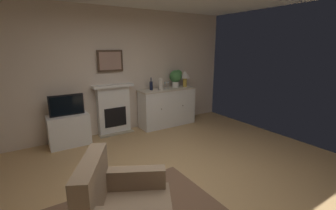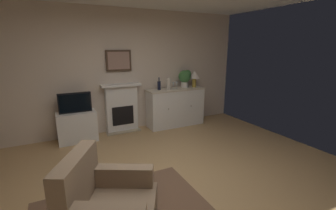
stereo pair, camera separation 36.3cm
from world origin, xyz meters
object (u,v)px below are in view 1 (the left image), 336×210
(sideboard_cabinet, at_px, (167,107))
(wine_glass_center, at_px, (168,83))
(tv_cabinet, at_px, (69,130))
(tv_set, at_px, (66,105))
(potted_plant_small, at_px, (176,77))
(wine_glass_left, at_px, (165,84))
(vase_decorative, at_px, (161,84))
(table_lamp, at_px, (185,76))
(fireplace_unit, at_px, (114,109))
(framed_picture, at_px, (110,61))
(wine_bottle, at_px, (151,85))

(sideboard_cabinet, distance_m, wine_glass_center, 0.58)
(sideboard_cabinet, height_order, tv_cabinet, sideboard_cabinet)
(tv_set, distance_m, potted_plant_small, 2.57)
(wine_glass_center, xyz_separation_m, potted_plant_small, (0.24, 0.02, 0.13))
(wine_glass_left, xyz_separation_m, vase_decorative, (-0.14, -0.04, 0.02))
(table_lamp, height_order, wine_glass_left, table_lamp)
(fireplace_unit, bearing_deg, tv_set, -169.23)
(table_lamp, distance_m, tv_cabinet, 2.92)
(wine_glass_left, relative_size, tv_set, 0.27)
(framed_picture, xyz_separation_m, wine_glass_left, (1.22, -0.24, -0.56))
(fireplace_unit, distance_m, wine_bottle, 1.00)
(framed_picture, xyz_separation_m, sideboard_cabinet, (1.29, -0.22, -1.14))
(fireplace_unit, xyz_separation_m, wine_glass_center, (1.33, -0.15, 0.49))
(potted_plant_small, bearing_deg, fireplace_unit, 175.21)
(sideboard_cabinet, bearing_deg, wine_bottle, 174.46)
(framed_picture, relative_size, wine_glass_left, 3.33)
(vase_decorative, distance_m, tv_set, 2.07)
(wine_bottle, distance_m, wine_glass_center, 0.45)
(sideboard_cabinet, distance_m, table_lamp, 0.90)
(vase_decorative, bearing_deg, fireplace_unit, 168.14)
(wine_glass_left, bearing_deg, vase_decorative, -165.12)
(wine_bottle, distance_m, wine_glass_left, 0.35)
(framed_picture, relative_size, sideboard_cabinet, 0.39)
(fireplace_unit, distance_m, framed_picture, 1.05)
(fireplace_unit, relative_size, framed_picture, 2.00)
(framed_picture, bearing_deg, table_lamp, -7.00)
(wine_glass_left, height_order, tv_set, wine_glass_left)
(table_lamp, bearing_deg, potted_plant_small, 169.24)
(tv_cabinet, bearing_deg, vase_decorative, -1.81)
(framed_picture, bearing_deg, vase_decorative, -14.13)
(framed_picture, distance_m, potted_plant_small, 1.64)
(wine_glass_center, relative_size, tv_cabinet, 0.22)
(sideboard_cabinet, height_order, tv_set, tv_set)
(vase_decorative, distance_m, potted_plant_small, 0.51)
(tv_cabinet, bearing_deg, wine_glass_left, -0.74)
(fireplace_unit, xyz_separation_m, sideboard_cabinet, (1.29, -0.18, -0.09))
(fireplace_unit, xyz_separation_m, framed_picture, (0.00, 0.05, 1.05))
(framed_picture, bearing_deg, fireplace_unit, -90.00)
(wine_bottle, bearing_deg, vase_decorative, -23.56)
(wine_glass_center, bearing_deg, wine_bottle, 178.57)
(vase_decorative, xyz_separation_m, potted_plant_small, (0.49, 0.10, 0.12))
(vase_decorative, bearing_deg, table_lamp, 3.92)
(wine_bottle, distance_m, tv_cabinet, 1.98)
(sideboard_cabinet, height_order, table_lamp, table_lamp)
(wine_glass_center, bearing_deg, tv_cabinet, -179.66)
(wine_glass_center, bearing_deg, vase_decorative, -162.36)
(wine_glass_center, bearing_deg, sideboard_cabinet, -145.02)
(wine_bottle, bearing_deg, wine_glass_left, -8.83)
(fireplace_unit, height_order, potted_plant_small, potted_plant_small)
(tv_cabinet, bearing_deg, table_lamp, -0.31)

